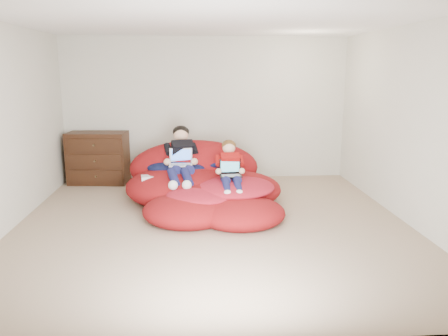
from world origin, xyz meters
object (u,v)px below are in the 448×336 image
(dresser, at_px, (98,158))
(laptop_black, at_px, (230,171))
(beanbag_pile, at_px, (203,185))
(older_boy, at_px, (181,155))
(laptop_white, at_px, (181,161))
(younger_boy, at_px, (230,167))

(dresser, height_order, laptop_black, dresser)
(dresser, xyz_separation_m, laptop_black, (2.16, -1.63, 0.11))
(beanbag_pile, bearing_deg, older_boy, 154.35)
(laptop_white, bearing_deg, younger_boy, -26.52)
(younger_boy, height_order, laptop_white, younger_boy)
(laptop_white, bearing_deg, beanbag_pile, -12.91)
(laptop_black, bearing_deg, laptop_white, 149.93)
(beanbag_pile, xyz_separation_m, laptop_white, (-0.32, 0.07, 0.36))
(dresser, distance_m, beanbag_pile, 2.21)
(older_boy, relative_size, laptop_white, 3.44)
(laptop_white, distance_m, laptop_black, 0.81)
(dresser, relative_size, laptop_white, 3.07)
(dresser, distance_m, laptop_black, 2.71)
(older_boy, distance_m, laptop_black, 0.86)
(dresser, bearing_deg, laptop_black, -37.07)
(beanbag_pile, bearing_deg, younger_boy, -35.90)
(dresser, height_order, beanbag_pile, dresser)
(dresser, height_order, laptop_white, dresser)
(beanbag_pile, relative_size, older_boy, 2.10)
(beanbag_pile, height_order, laptop_white, beanbag_pile)
(dresser, relative_size, beanbag_pile, 0.42)
(beanbag_pile, bearing_deg, dresser, 143.84)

